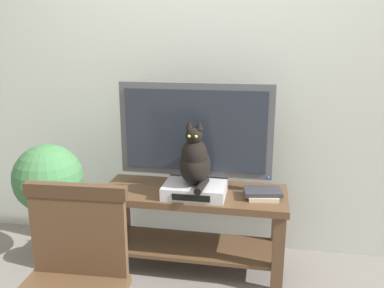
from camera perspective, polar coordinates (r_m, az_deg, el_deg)
name	(u,v)px	position (r m, az deg, el deg)	size (l,w,h in m)	color
back_wall	(212,53)	(2.85, 2.89, 12.68)	(7.00, 0.12, 2.80)	#B7BCB2
tv_stand	(193,215)	(2.67, 0.20, -10.01)	(1.19, 0.46, 0.55)	#513823
tv	(195,133)	(2.56, 0.48, 1.51)	(0.98, 0.20, 0.68)	#4C4C51
media_box	(195,189)	(2.53, 0.46, -6.35)	(0.38, 0.30, 0.08)	#BCBCC1
cat	(195,161)	(2.46, 0.44, -2.36)	(0.19, 0.34, 0.41)	black
wooden_chair	(69,278)	(1.85, -16.91, -17.69)	(0.47, 0.47, 0.91)	#513823
book_stack	(263,194)	(2.53, 9.97, -6.92)	(0.25, 0.19, 0.05)	beige
potted_plant	(49,187)	(2.82, -19.53, -5.78)	(0.45, 0.45, 0.84)	beige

